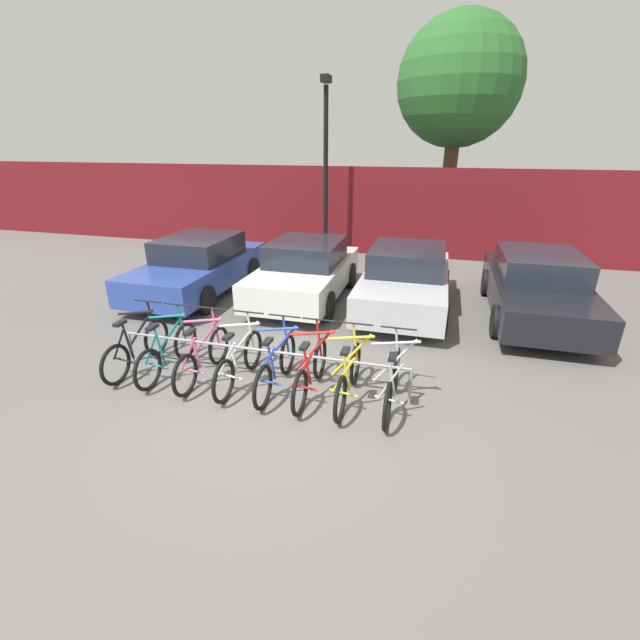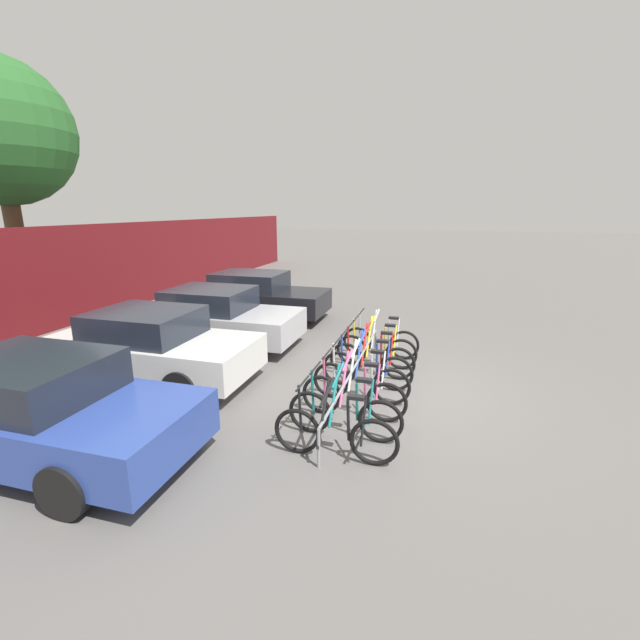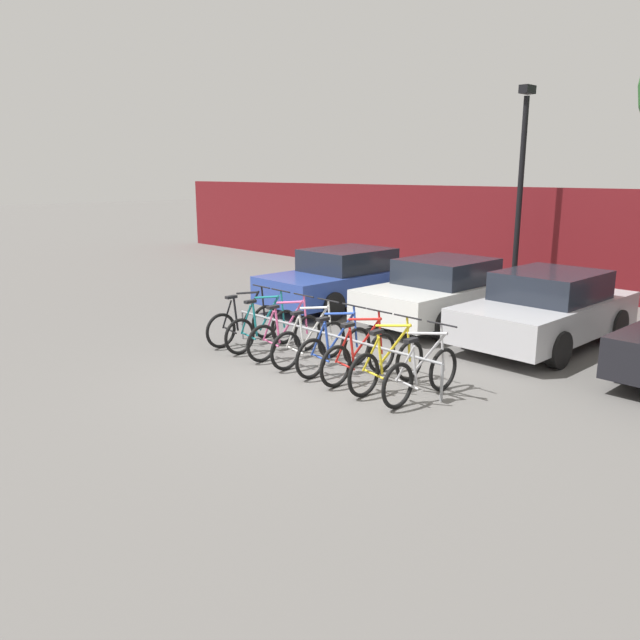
# 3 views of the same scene
# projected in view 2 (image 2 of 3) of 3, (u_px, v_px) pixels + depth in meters

# --- Properties ---
(ground_plane) EXTENTS (120.00, 120.00, 0.00)m
(ground_plane) POSITION_uv_depth(u_px,v_px,m) (395.00, 389.00, 7.94)
(ground_plane) COLOR #605E5B
(bike_rack) EXTENTS (4.76, 0.04, 0.57)m
(bike_rack) POSITION_uv_depth(u_px,v_px,m) (355.00, 368.00, 7.62)
(bike_rack) COLOR gray
(bike_rack) RESTS_ON ground
(bicycle_black) EXTENTS (0.68, 1.71, 1.05)m
(bicycle_black) POSITION_uv_depth(u_px,v_px,m) (335.00, 433.00, 5.65)
(bicycle_black) COLOR black
(bicycle_black) RESTS_ON ground
(bicycle_teal) EXTENTS (0.68, 1.71, 1.05)m
(bicycle_teal) POSITION_uv_depth(u_px,v_px,m) (344.00, 414.00, 6.19)
(bicycle_teal) COLOR black
(bicycle_teal) RESTS_ON ground
(bicycle_pink) EXTENTS (0.68, 1.71, 1.05)m
(bicycle_pink) POSITION_uv_depth(u_px,v_px,m) (353.00, 396.00, 6.78)
(bicycle_pink) COLOR black
(bicycle_pink) RESTS_ON ground
(bicycle_white) EXTENTS (0.68, 1.71, 1.05)m
(bicycle_white) POSITION_uv_depth(u_px,v_px,m) (361.00, 381.00, 7.37)
(bicycle_white) COLOR black
(bicycle_white) RESTS_ON ground
(bicycle_blue) EXTENTS (0.68, 1.71, 1.05)m
(bicycle_blue) POSITION_uv_depth(u_px,v_px,m) (367.00, 368.00, 7.94)
(bicycle_blue) COLOR black
(bicycle_blue) RESTS_ON ground
(bicycle_red) EXTENTS (0.68, 1.71, 1.05)m
(bicycle_red) POSITION_uv_depth(u_px,v_px,m) (372.00, 359.00, 8.45)
(bicycle_red) COLOR black
(bicycle_red) RESTS_ON ground
(bicycle_yellow) EXTENTS (0.68, 1.71, 1.05)m
(bicycle_yellow) POSITION_uv_depth(u_px,v_px,m) (376.00, 350.00, 8.98)
(bicycle_yellow) COLOR black
(bicycle_yellow) RESTS_ON ground
(bicycle_silver) EXTENTS (0.68, 1.71, 1.05)m
(bicycle_silver) POSITION_uv_depth(u_px,v_px,m) (380.00, 341.00, 9.57)
(bicycle_silver) COLOR black
(bicycle_silver) RESTS_ON ground
(car_blue) EXTENTS (1.91, 4.30, 1.40)m
(car_blue) POSITION_uv_depth(u_px,v_px,m) (37.00, 409.00, 5.63)
(car_blue) COLOR #2D479E
(car_blue) RESTS_ON ground
(car_white) EXTENTS (1.91, 4.02, 1.40)m
(car_white) POSITION_uv_depth(u_px,v_px,m) (151.00, 346.00, 8.20)
(car_white) COLOR silver
(car_white) RESTS_ON ground
(car_silver) EXTENTS (1.91, 4.13, 1.40)m
(car_silver) POSITION_uv_depth(u_px,v_px,m) (214.00, 317.00, 10.39)
(car_silver) COLOR #B7B7BC
(car_silver) RESTS_ON ground
(car_black) EXTENTS (1.91, 4.43, 1.40)m
(car_black) POSITION_uv_depth(u_px,v_px,m) (253.00, 295.00, 12.99)
(car_black) COLOR black
(car_black) RESTS_ON ground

